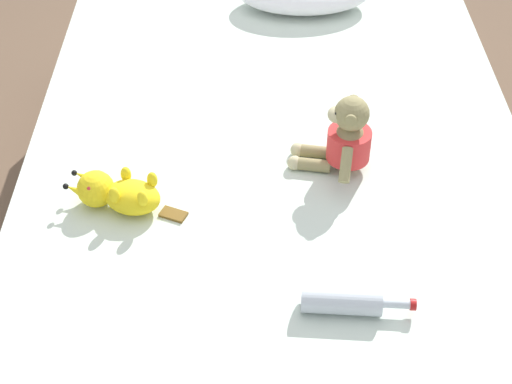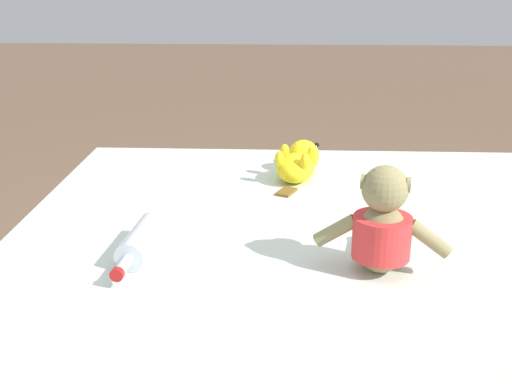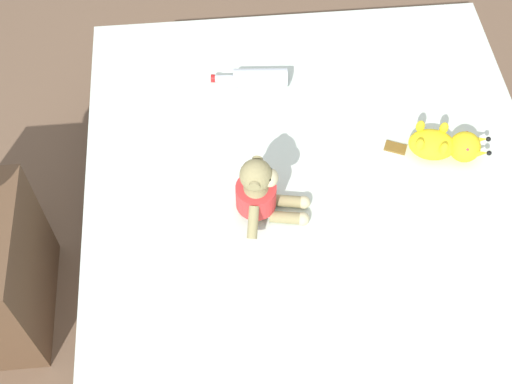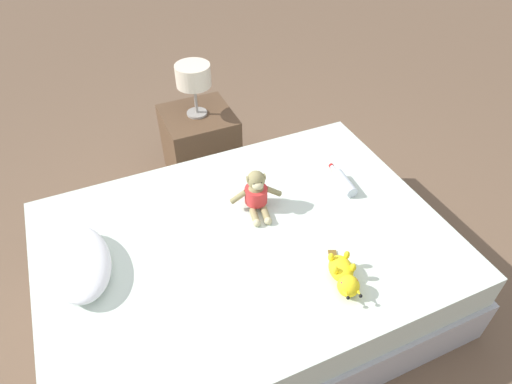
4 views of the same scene
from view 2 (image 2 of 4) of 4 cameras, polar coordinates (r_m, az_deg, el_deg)
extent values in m
cube|color=#B2B2B7|center=(1.75, 14.18, -14.48)|extent=(1.50, 2.09, 0.29)
cube|color=silver|center=(1.63, 14.92, -7.17)|extent=(1.45, 2.03, 0.21)
ellipsoid|color=#8E8456|center=(1.35, 11.17, -4.15)|extent=(0.12, 0.13, 0.15)
cylinder|color=red|center=(1.35, 11.18, -3.95)|extent=(0.14, 0.14, 0.09)
sphere|color=#8E8456|center=(1.31, 11.49, 0.29)|extent=(0.10, 0.10, 0.10)
ellipsoid|color=#C1B789|center=(1.35, 11.53, 0.57)|extent=(0.06, 0.07, 0.04)
sphere|color=black|center=(1.34, 10.81, 1.23)|extent=(0.01, 0.01, 0.01)
sphere|color=black|center=(1.34, 12.34, 1.11)|extent=(0.01, 0.01, 0.01)
cylinder|color=#8E8456|center=(1.31, 9.53, 0.94)|extent=(0.03, 0.01, 0.03)
cylinder|color=#8E8456|center=(1.31, 13.52, 0.64)|extent=(0.03, 0.01, 0.03)
cylinder|color=#8E8456|center=(1.35, 7.14, -3.44)|extent=(0.05, 0.10, 0.08)
cylinder|color=#8E8456|center=(1.35, 15.26, -4.06)|extent=(0.05, 0.10, 0.08)
cylinder|color=#8E8456|center=(1.46, 10.01, -4.62)|extent=(0.10, 0.05, 0.04)
cylinder|color=#8E8456|center=(1.46, 12.36, -4.80)|extent=(0.10, 0.05, 0.04)
sphere|color=#C1B789|center=(1.51, 10.13, -3.85)|extent=(0.04, 0.04, 0.04)
sphere|color=#C1B789|center=(1.51, 12.41, -4.02)|extent=(0.04, 0.04, 0.04)
ellipsoid|color=yellow|center=(1.89, 3.57, 2.17)|extent=(0.17, 0.14, 0.08)
sphere|color=yellow|center=(1.99, 4.25, 3.25)|extent=(0.10, 0.10, 0.10)
cone|color=yellow|center=(2.03, 3.75, 3.91)|extent=(0.07, 0.04, 0.05)
sphere|color=black|center=(2.05, 3.93, 4.33)|extent=(0.02, 0.02, 0.02)
cone|color=yellow|center=(2.02, 5.30, 3.78)|extent=(0.07, 0.04, 0.05)
sphere|color=black|center=(2.04, 5.47, 4.20)|extent=(0.02, 0.02, 0.02)
sphere|color=red|center=(1.99, 3.43, 4.08)|extent=(0.02, 0.02, 0.02)
sphere|color=red|center=(1.97, 5.12, 3.94)|extent=(0.02, 0.02, 0.02)
ellipsoid|color=yellow|center=(1.92, 2.58, 3.62)|extent=(0.03, 0.03, 0.05)
ellipsoid|color=yellow|center=(1.90, 5.03, 3.40)|extent=(0.03, 0.03, 0.05)
ellipsoid|color=yellow|center=(1.85, 2.12, 2.99)|extent=(0.03, 0.03, 0.05)
ellipsoid|color=yellow|center=(1.83, 4.43, 2.78)|extent=(0.03, 0.03, 0.05)
cube|color=brown|center=(1.81, 2.74, 0.01)|extent=(0.08, 0.06, 0.01)
cylinder|color=silver|center=(1.45, -10.25, -4.30)|extent=(0.19, 0.08, 0.06)
cylinder|color=silver|center=(1.34, -11.79, -6.47)|extent=(0.07, 0.03, 0.02)
cylinder|color=red|center=(1.30, -12.33, -7.22)|extent=(0.02, 0.03, 0.03)
camera|label=1|loc=(2.27, -50.31, 34.95)|focal=55.23mm
camera|label=3|loc=(2.08, 66.38, 43.95)|focal=47.77mm
camera|label=4|loc=(3.13, 24.74, 37.86)|focal=30.85mm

